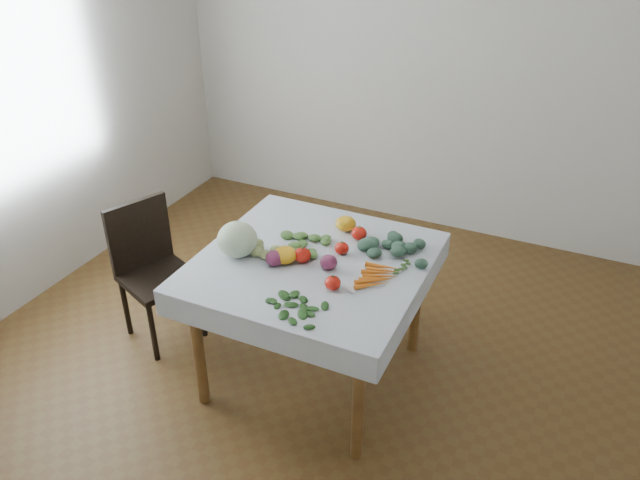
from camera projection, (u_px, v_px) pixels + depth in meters
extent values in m
plane|color=brown|center=(314.00, 372.00, 3.54)|extent=(4.00, 4.00, 0.00)
cube|color=silver|center=(434.00, 53.00, 4.42)|extent=(4.00, 0.04, 2.70)
cube|color=brown|center=(313.00, 264.00, 3.17)|extent=(1.00, 1.00, 0.04)
cylinder|color=brown|center=(198.00, 348.00, 3.17)|extent=(0.06, 0.06, 0.71)
cylinder|color=brown|center=(359.00, 402.00, 2.85)|extent=(0.06, 0.06, 0.71)
cylinder|color=brown|center=(280.00, 264.00, 3.86)|extent=(0.06, 0.06, 0.71)
cylinder|color=brown|center=(416.00, 299.00, 3.54)|extent=(0.06, 0.06, 0.71)
cube|color=white|center=(313.00, 260.00, 3.16)|extent=(1.12, 1.12, 0.01)
cube|color=black|center=(159.00, 278.00, 3.63)|extent=(0.50, 0.50, 0.04)
cube|color=black|center=(139.00, 234.00, 3.62)|extent=(0.18, 0.37, 0.42)
cylinder|color=black|center=(126.00, 307.00, 3.74)|extent=(0.03, 0.03, 0.39)
cylinder|color=black|center=(153.00, 333.00, 3.54)|extent=(0.03, 0.03, 0.39)
cylinder|color=black|center=(173.00, 286.00, 3.93)|extent=(0.03, 0.03, 0.39)
cylinder|color=black|center=(202.00, 309.00, 3.73)|extent=(0.03, 0.03, 0.39)
ellipsoid|color=beige|center=(237.00, 239.00, 3.15)|extent=(0.21, 0.21, 0.18)
ellipsoid|color=red|center=(302.00, 255.00, 3.12)|extent=(0.12, 0.12, 0.08)
ellipsoid|color=red|center=(359.00, 233.00, 3.31)|extent=(0.10, 0.10, 0.07)
ellipsoid|color=red|center=(333.00, 283.00, 2.92)|extent=(0.09, 0.09, 0.07)
ellipsoid|color=red|center=(342.00, 248.00, 3.19)|extent=(0.07, 0.07, 0.06)
ellipsoid|color=yellow|center=(346.00, 224.00, 3.40)|extent=(0.12, 0.12, 0.08)
ellipsoid|color=yellow|center=(285.00, 255.00, 3.11)|extent=(0.12, 0.12, 0.08)
ellipsoid|color=#5B1A35|center=(329.00, 262.00, 3.06)|extent=(0.09, 0.09, 0.07)
ellipsoid|color=#5B1A35|center=(275.00, 258.00, 3.09)|extent=(0.10, 0.10, 0.08)
ellipsoid|color=#A9BB6C|center=(264.00, 249.00, 3.19)|extent=(0.06, 0.06, 0.05)
ellipsoid|color=#A9BB6C|center=(262.00, 247.00, 3.21)|extent=(0.06, 0.06, 0.05)
ellipsoid|color=#A9BB6C|center=(258.00, 250.00, 3.18)|extent=(0.06, 0.06, 0.05)
ellipsoid|color=#A9BB6C|center=(272.00, 249.00, 3.20)|extent=(0.06, 0.06, 0.05)
ellipsoid|color=#A9BB6C|center=(253.00, 245.00, 3.23)|extent=(0.06, 0.06, 0.05)
ellipsoid|color=#A9BB6C|center=(265.00, 255.00, 3.15)|extent=(0.06, 0.06, 0.05)
cone|color=orange|center=(385.00, 267.00, 3.07)|extent=(0.18, 0.06, 0.03)
cone|color=orange|center=(384.00, 270.00, 3.05)|extent=(0.18, 0.07, 0.03)
cone|color=orange|center=(382.00, 273.00, 3.03)|extent=(0.18, 0.08, 0.03)
cone|color=orange|center=(380.00, 276.00, 3.00)|extent=(0.17, 0.10, 0.03)
cone|color=orange|center=(377.00, 279.00, 2.98)|extent=(0.17, 0.11, 0.03)
cone|color=orange|center=(375.00, 282.00, 2.96)|extent=(0.16, 0.12, 0.03)
cone|color=orange|center=(373.00, 285.00, 2.94)|extent=(0.15, 0.13, 0.03)
ellipsoid|color=#3B614B|center=(401.00, 249.00, 3.20)|extent=(0.07, 0.07, 0.05)
ellipsoid|color=#3B614B|center=(396.00, 244.00, 3.24)|extent=(0.07, 0.07, 0.05)
ellipsoid|color=#3B614B|center=(393.00, 250.00, 3.19)|extent=(0.07, 0.07, 0.05)
ellipsoid|color=#3B614B|center=(408.00, 247.00, 3.22)|extent=(0.07, 0.07, 0.05)
ellipsoid|color=#3B614B|center=(385.00, 244.00, 3.25)|extent=(0.07, 0.07, 0.05)
ellipsoid|color=#3B614B|center=(404.00, 255.00, 3.15)|extent=(0.07, 0.07, 0.05)
ellipsoid|color=#3B614B|center=(403.00, 241.00, 3.27)|extent=(0.07, 0.07, 0.05)
ellipsoid|color=#3B614B|center=(379.00, 250.00, 3.20)|extent=(0.07, 0.07, 0.05)
ellipsoid|color=#3B614B|center=(419.00, 252.00, 3.17)|extent=(0.07, 0.07, 0.05)
ellipsoid|color=#3B614B|center=(384.00, 237.00, 3.30)|extent=(0.07, 0.07, 0.05)
ellipsoid|color=#3B614B|center=(393.00, 259.00, 3.12)|extent=(0.07, 0.07, 0.05)
ellipsoid|color=#3B614B|center=(420.00, 242.00, 3.26)|extent=(0.07, 0.07, 0.05)
ellipsoid|color=#3B614B|center=(366.00, 243.00, 3.25)|extent=(0.07, 0.07, 0.05)
ellipsoid|color=#234A17|center=(297.00, 309.00, 2.79)|extent=(0.06, 0.04, 0.01)
ellipsoid|color=#234A17|center=(294.00, 305.00, 2.81)|extent=(0.06, 0.04, 0.01)
ellipsoid|color=#234A17|center=(290.00, 310.00, 2.78)|extent=(0.06, 0.04, 0.01)
ellipsoid|color=#234A17|center=(302.00, 307.00, 2.80)|extent=(0.06, 0.04, 0.01)
ellipsoid|color=#234A17|center=(286.00, 304.00, 2.82)|extent=(0.06, 0.04, 0.01)
ellipsoid|color=#234A17|center=(297.00, 313.00, 2.76)|extent=(0.06, 0.04, 0.01)
ellipsoid|color=#234A17|center=(300.00, 302.00, 2.83)|extent=(0.06, 0.04, 0.01)
ellipsoid|color=#234A17|center=(281.00, 309.00, 2.78)|extent=(0.06, 0.04, 0.01)
ellipsoid|color=#234A17|center=(309.00, 311.00, 2.77)|extent=(0.06, 0.04, 0.01)
ellipsoid|color=#234A17|center=(287.00, 299.00, 2.85)|extent=(0.06, 0.04, 0.01)
ellipsoid|color=#234A17|center=(289.00, 317.00, 2.74)|extent=(0.06, 0.04, 0.01)
ellipsoid|color=#234A17|center=(311.00, 303.00, 2.82)|extent=(0.06, 0.04, 0.01)
ellipsoid|color=#234A17|center=(274.00, 304.00, 2.82)|extent=(0.06, 0.04, 0.01)
ellipsoid|color=#234A17|center=(307.00, 318.00, 2.73)|extent=(0.06, 0.04, 0.01)
ellipsoid|color=#234A17|center=(297.00, 295.00, 2.88)|extent=(0.06, 0.04, 0.01)
ellipsoid|color=#234A17|center=(274.00, 315.00, 2.75)|extent=(0.06, 0.04, 0.01)
ellipsoid|color=#234A17|center=(321.00, 310.00, 2.78)|extent=(0.06, 0.04, 0.01)
ellipsoid|color=#4A7D39|center=(306.00, 244.00, 3.26)|extent=(0.06, 0.06, 0.03)
ellipsoid|color=#4A7D39|center=(301.00, 241.00, 3.29)|extent=(0.06, 0.06, 0.03)
ellipsoid|color=#4A7D39|center=(301.00, 247.00, 3.24)|extent=(0.06, 0.06, 0.03)
ellipsoid|color=#4A7D39|center=(311.00, 242.00, 3.28)|extent=(0.06, 0.06, 0.03)
ellipsoid|color=#4A7D39|center=(292.00, 242.00, 3.28)|extent=(0.06, 0.06, 0.03)
ellipsoid|color=#4A7D39|center=(311.00, 249.00, 3.22)|extent=(0.06, 0.06, 0.03)
ellipsoid|color=#4A7D39|center=(305.00, 237.00, 3.32)|extent=(0.06, 0.06, 0.03)
ellipsoid|color=#4A7D39|center=(290.00, 248.00, 3.23)|extent=(0.06, 0.06, 0.03)
ellipsoid|color=#4A7D39|center=(322.00, 245.00, 3.25)|extent=(0.06, 0.06, 0.03)
ellipsoid|color=#4A7D39|center=(289.00, 236.00, 3.33)|extent=(0.06, 0.06, 0.03)
ellipsoid|color=#4A7D39|center=(304.00, 254.00, 3.17)|extent=(0.06, 0.06, 0.03)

